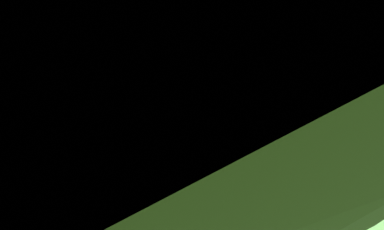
% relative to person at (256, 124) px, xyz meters
% --- Properties ---
extents(ground_plane, '(60.00, 60.00, 0.00)m').
position_rel_person_xyz_m(ground_plane, '(-0.23, -0.00, -0.70)').
color(ground_plane, '#599543').
extents(person, '(0.56, 0.71, 1.29)m').
position_rel_person_xyz_m(person, '(0.00, 0.00, 0.00)').
color(person, silver).
rests_on(person, ground_plane).
extents(dog, '(0.85, 0.72, 0.55)m').
position_rel_person_xyz_m(dog, '(1.63, 1.55, -0.33)').
color(dog, tan).
rests_on(dog, ground_plane).
extents(frisbee_flying, '(0.33, 0.32, 0.09)m').
position_rel_person_xyz_m(frisbee_flying, '(1.46, 1.36, -0.06)').
color(frisbee_flying, '#E95216').
extents(frisbee_held, '(0.30, 0.30, 0.11)m').
position_rel_person_xyz_m(frisbee_held, '(0.08, 0.38, -0.09)').
color(frisbee_held, '#1991E4').
rests_on(frisbee_held, person).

